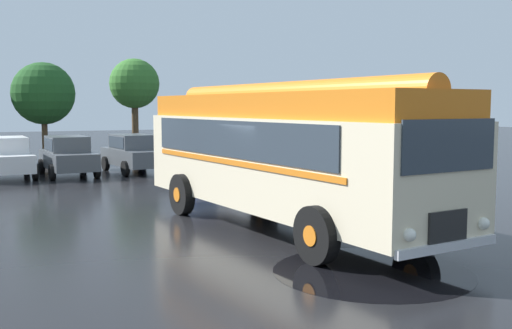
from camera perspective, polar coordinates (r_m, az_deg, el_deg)
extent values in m
plane|color=black|center=(14.63, 1.63, -5.93)|extent=(120.00, 120.00, 0.00)
cube|color=beige|center=(14.25, 2.47, 0.26)|extent=(3.73, 10.23, 2.10)
cube|color=orange|center=(14.19, 2.49, 5.62)|extent=(3.50, 10.01, 0.56)
cylinder|color=orange|center=(14.19, 2.49, 6.67)|extent=(1.78, 9.50, 0.60)
cube|color=#2D3842|center=(15.19, 5.82, 2.72)|extent=(1.03, 7.94, 0.84)
cube|color=#2D3842|center=(13.81, -2.59, 2.46)|extent=(1.03, 7.94, 0.84)
cube|color=orange|center=(15.14, 6.02, 0.67)|extent=(1.05, 8.14, 0.12)
cube|color=orange|center=(13.76, -2.37, 0.20)|extent=(1.05, 8.14, 0.12)
cube|color=#2D3842|center=(10.42, 17.99, 1.73)|extent=(2.19, 0.31, 0.88)
cube|color=black|center=(10.59, 17.79, -5.69)|extent=(0.90, 0.17, 0.56)
cube|color=silver|center=(10.65, 17.82, -7.45)|extent=(2.37, 0.39, 0.16)
sphere|color=white|center=(11.28, 20.84, -5.27)|extent=(0.22, 0.22, 0.22)
sphere|color=white|center=(9.94, 14.40, -6.51)|extent=(0.22, 0.22, 0.22)
cylinder|color=black|center=(12.87, 15.08, -5.23)|extent=(0.41, 1.13, 1.10)
cylinder|color=orange|center=(12.87, 15.08, -5.23)|extent=(0.37, 0.42, 0.39)
cylinder|color=black|center=(11.16, 5.75, -6.71)|extent=(0.41, 1.13, 1.10)
cylinder|color=orange|center=(11.16, 5.75, -6.71)|extent=(0.37, 0.42, 0.39)
cylinder|color=black|center=(17.49, 0.72, -2.20)|extent=(0.41, 1.13, 1.10)
cylinder|color=orange|center=(17.49, 0.72, -2.20)|extent=(0.37, 0.42, 0.39)
cylinder|color=black|center=(16.28, -7.08, -2.83)|extent=(0.41, 1.13, 1.10)
cylinder|color=orange|center=(16.28, -7.08, -2.83)|extent=(0.37, 0.42, 0.39)
cube|color=silver|center=(26.42, -22.58, 0.28)|extent=(1.96, 4.30, 0.70)
cube|color=silver|center=(26.52, -22.67, 1.74)|extent=(1.63, 2.27, 0.64)
cube|color=#2D3842|center=(26.60, -21.04, 1.81)|extent=(0.15, 1.93, 0.50)
cylinder|color=black|center=(25.26, -20.29, -0.67)|extent=(0.24, 0.65, 0.64)
cylinder|color=black|center=(27.83, -21.00, -0.14)|extent=(0.24, 0.65, 0.64)
cube|color=#4C5156|center=(26.32, -17.45, 0.43)|extent=(2.01, 4.31, 0.70)
cube|color=#4C5156|center=(26.42, -17.56, 1.90)|extent=(1.65, 2.29, 0.64)
cube|color=#2D3842|center=(26.57, -15.95, 1.97)|extent=(0.17, 1.93, 0.50)
cube|color=#2D3842|center=(26.29, -19.18, 1.83)|extent=(0.17, 1.93, 0.50)
cylinder|color=black|center=(25.27, -14.91, -0.50)|extent=(0.25, 0.65, 0.64)
cylinder|color=black|center=(24.92, -18.84, -0.70)|extent=(0.25, 0.65, 0.64)
cylinder|color=black|center=(27.80, -16.16, 0.00)|extent=(0.25, 0.65, 0.64)
cylinder|color=black|center=(27.48, -19.75, -0.17)|extent=(0.25, 0.65, 0.64)
cube|color=#4C5156|center=(27.11, -11.54, 0.72)|extent=(2.27, 4.40, 0.70)
cube|color=#4C5156|center=(27.20, -11.68, 2.15)|extent=(1.78, 2.37, 0.64)
cube|color=#2D3842|center=(27.47, -10.19, 2.21)|extent=(0.29, 1.92, 0.50)
cube|color=#2D3842|center=(26.95, -13.19, 2.08)|extent=(0.29, 1.92, 0.50)
cylinder|color=black|center=(26.26, -8.72, -0.16)|extent=(0.29, 0.66, 0.64)
cylinder|color=black|center=(25.62, -12.34, -0.36)|extent=(0.29, 0.66, 0.64)
cylinder|color=black|center=(28.66, -10.79, 0.29)|extent=(0.29, 0.66, 0.64)
cylinder|color=black|center=(28.07, -14.14, 0.11)|extent=(0.29, 0.66, 0.64)
cube|color=navy|center=(27.91, -5.92, 0.94)|extent=(2.22, 4.38, 0.70)
cube|color=navy|center=(28.00, -6.07, 2.33)|extent=(1.76, 2.36, 0.64)
cube|color=#2D3842|center=(28.33, -4.68, 2.38)|extent=(0.27, 1.92, 0.50)
cube|color=#2D3842|center=(27.68, -7.49, 2.27)|extent=(0.27, 1.92, 0.50)
cylinder|color=black|center=(27.18, -3.06, 0.09)|extent=(0.28, 0.66, 0.64)
cylinder|color=black|center=(26.40, -6.42, -0.10)|extent=(0.28, 0.66, 0.64)
cylinder|color=black|center=(29.49, -5.47, 0.51)|extent=(0.28, 0.66, 0.64)
cylinder|color=black|center=(28.76, -8.62, 0.34)|extent=(0.28, 0.66, 0.64)
cube|color=#B2B7BC|center=(29.00, -0.65, 2.69)|extent=(2.10, 3.99, 2.10)
cube|color=gray|center=(26.42, 2.00, 1.85)|extent=(1.94, 1.79, 1.60)
cube|color=#2D3842|center=(25.63, 2.91, 2.36)|extent=(1.70, 0.07, 0.72)
cylinder|color=black|center=(27.03, 3.89, 0.23)|extent=(0.26, 0.81, 0.80)
cylinder|color=black|center=(26.07, -0.09, 0.04)|extent=(0.26, 0.81, 0.80)
cylinder|color=black|center=(30.17, 0.56, 0.80)|extent=(0.26, 0.81, 0.80)
cylinder|color=black|center=(29.32, -3.09, 0.65)|extent=(0.26, 0.81, 0.80)
cylinder|color=#4C3823|center=(33.39, -19.46, 2.28)|extent=(0.30, 0.30, 2.36)
sphere|color=#1E4C1E|center=(33.35, -19.59, 6.40)|extent=(3.25, 3.25, 3.25)
sphere|color=#1E4C1E|center=(33.45, -19.28, 6.55)|extent=(1.94, 1.94, 1.94)
cylinder|color=#4C3823|center=(35.54, -11.42, 3.31)|extent=(0.38, 0.38, 3.14)
sphere|color=#336B28|center=(35.53, -11.51, 7.57)|extent=(2.87, 2.87, 2.87)
sphere|color=#336B28|center=(35.66, -10.87, 7.72)|extent=(2.03, 2.03, 2.03)
cylinder|color=black|center=(10.95, 11.00, -9.97)|extent=(3.53, 3.53, 0.01)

